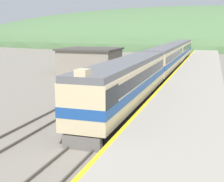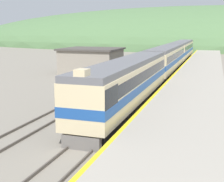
# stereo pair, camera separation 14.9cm
# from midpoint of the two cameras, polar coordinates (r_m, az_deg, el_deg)

# --- Properties ---
(track_main) EXTENTS (1.52, 180.00, 0.16)m
(track_main) POSITION_cam_midpoint_polar(r_m,az_deg,el_deg) (69.81, 12.53, 5.80)
(track_main) COLOR #4C443D
(track_main) RESTS_ON ground
(track_siding) EXTENTS (1.52, 180.00, 0.16)m
(track_siding) POSITION_cam_midpoint_polar(r_m,az_deg,el_deg) (70.39, 8.81, 5.98)
(track_siding) COLOR #4C443D
(track_siding) RESTS_ON ground
(platform) EXTENTS (5.87, 140.00, 0.96)m
(platform) POSITION_cam_midpoint_polar(r_m,az_deg,el_deg) (49.61, 15.75, 3.99)
(platform) COLOR #9E9689
(platform) RESTS_ON ground
(distant_hills) EXTENTS (216.47, 97.41, 30.81)m
(distant_hills) POSITION_cam_midpoint_polar(r_m,az_deg,el_deg) (134.52, 15.25, 8.14)
(distant_hills) COLOR #517547
(distant_hills) RESTS_ON ground
(station_shed) EXTENTS (8.27, 7.33, 3.68)m
(station_shed) POSITION_cam_midpoint_polar(r_m,az_deg,el_deg) (45.89, -4.08, 5.56)
(station_shed) COLOR gray
(station_shed) RESTS_ON ground
(express_train_lead_car) EXTENTS (2.87, 19.48, 4.34)m
(express_train_lead_car) POSITION_cam_midpoint_polar(r_m,az_deg,el_deg) (25.14, 2.65, 1.60)
(express_train_lead_car) COLOR black
(express_train_lead_car) RESTS_ON ground
(carriage_second) EXTENTS (2.86, 20.48, 3.98)m
(carriage_second) POSITION_cam_midpoint_polar(r_m,az_deg,el_deg) (45.67, 9.67, 5.79)
(carriage_second) COLOR black
(carriage_second) RESTS_ON ground
(carriage_third) EXTENTS (2.86, 20.48, 3.98)m
(carriage_third) POSITION_cam_midpoint_polar(r_m,az_deg,el_deg) (66.82, 12.37, 7.37)
(carriage_third) COLOR black
(carriage_third) RESTS_ON ground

